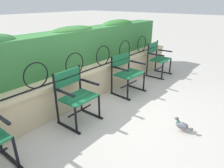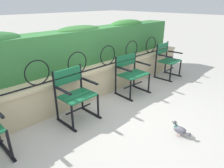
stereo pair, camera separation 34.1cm
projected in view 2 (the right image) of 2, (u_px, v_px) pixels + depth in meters
The scene contains 8 objects.
ground_plane at pixel (118, 115), 3.53m from camera, with size 60.00×60.00×0.00m, color #BCB7AD.
stone_wall at pixel (84, 85), 4.02m from camera, with size 6.40×0.41×0.60m.
iron_arch_fence at pixel (78, 64), 3.68m from camera, with size 5.88×0.02×0.42m.
hedge_row at pixel (70, 47), 4.04m from camera, with size 6.27×0.51×0.84m.
park_chair_centre_left at pixel (75, 93), 3.28m from camera, with size 0.58×0.53×0.87m.
park_chair_centre_right at pixel (131, 73), 4.23m from camera, with size 0.65×0.55×0.83m.
park_chair_rightmost at pixel (167, 59), 5.16m from camera, with size 0.59×0.54×0.87m.
pigeon_far_side at pixel (180, 130), 2.94m from camera, with size 0.11×0.29×0.22m.
Camera 2 is at (-2.22, -2.08, 1.86)m, focal length 32.08 mm.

